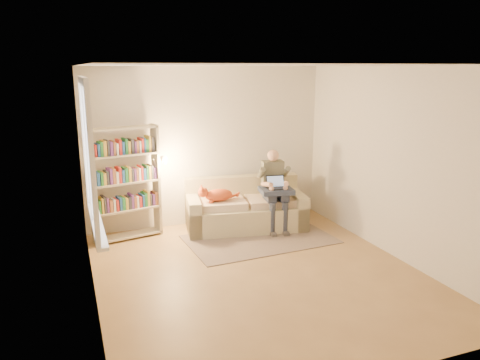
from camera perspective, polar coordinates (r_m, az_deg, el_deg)
name	(u,v)px	position (r m, az deg, el deg)	size (l,w,h in m)	color
floor	(259,274)	(6.12, 2.30, -11.35)	(4.50, 4.50, 0.00)	olive
ceiling	(261,65)	(5.55, 2.56, 13.81)	(4.00, 4.50, 0.02)	white
wall_left	(88,190)	(5.26, -18.06, -1.14)	(0.02, 4.50, 2.60)	silver
wall_right	(395,164)	(6.72, 18.35, 1.92)	(0.02, 4.50, 2.60)	silver
wall_back	(207,147)	(7.77, -4.07, 4.08)	(4.00, 0.02, 2.60)	silver
wall_front	(372,236)	(3.81, 15.83, -6.53)	(4.00, 0.02, 2.60)	silver
window	(91,178)	(5.44, -17.67, 0.18)	(0.12, 1.52, 1.69)	white
sofa	(245,210)	(7.68, 0.62, -3.72)	(2.01, 1.15, 0.81)	#BEB387
person	(274,185)	(7.53, 4.21, -0.61)	(0.42, 0.59, 1.29)	#686955
cat	(218,195)	(7.40, -2.69, -1.78)	(0.68, 0.30, 0.25)	orange
blanket	(272,191)	(7.42, 3.95, -1.30)	(0.51, 0.42, 0.08)	#2A3349
laptop	(272,185)	(7.41, 3.94, -0.63)	(0.33, 0.30, 0.24)	black
bookshelf	(125,178)	(7.23, -13.81, 0.26)	(1.19, 0.47, 1.74)	#BDB18F
rug	(260,239)	(7.25, 2.42, -7.22)	(2.19, 1.30, 0.01)	#7C695A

